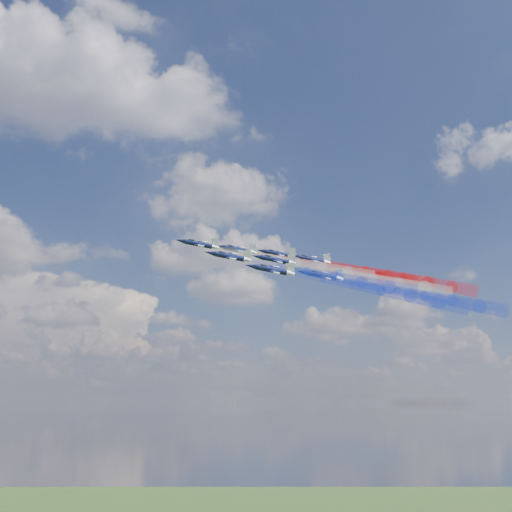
{
  "coord_description": "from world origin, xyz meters",
  "views": [
    {
      "loc": [
        -11.21,
        -148.16,
        132.11
      ],
      "look_at": [
        23.1,
        16.56,
        172.62
      ],
      "focal_mm": 43.08,
      "sensor_mm": 36.0,
      "label": 1
    }
  ],
  "objects": [
    {
      "name": "jet_lead",
      "position": [
        7.26,
        19.7,
        176.04
      ],
      "size": [
        15.32,
        12.89,
        9.37
      ],
      "primitive_type": null,
      "rotation": [
        0.2,
        -0.37,
        1.34
      ],
      "color": "black"
    },
    {
      "name": "jet_outer_right",
      "position": [
        33.9,
        34.26,
        178.02
      ],
      "size": [
        15.32,
        12.89,
        9.37
      ],
      "primitive_type": null,
      "rotation": [
        0.2,
        -0.37,
        1.34
      ],
      "color": "black"
    },
    {
      "name": "jet_outer_left",
      "position": [
        23.5,
        -1.19,
        164.85
      ],
      "size": [
        15.32,
        12.89,
        9.37
      ],
      "primitive_type": null,
      "rotation": [
        0.2,
        -0.37,
        1.34
      ],
      "color": "black"
    },
    {
      "name": "trail_rear_right",
      "position": [
        68.76,
        18.99,
        168.91
      ],
      "size": [
        44.62,
        12.48,
        13.64
      ],
      "primitive_type": null,
      "rotation": [
        0.2,
        -0.37,
        1.34
      ],
      "color": "red"
    },
    {
      "name": "trail_center_third",
      "position": [
        55.77,
        11.16,
        166.39
      ],
      "size": [
        44.62,
        12.48,
        13.64
      ],
      "primitive_type": null,
      "rotation": [
        0.2,
        -0.37,
        1.34
      ],
      "color": "white"
    },
    {
      "name": "jet_rear_right",
      "position": [
        41.53,
        23.28,
        174.0
      ],
      "size": [
        15.32,
        12.89,
        9.37
      ],
      "primitive_type": null,
      "rotation": [
        0.2,
        -0.37,
        1.34
      ],
      "color": "black"
    },
    {
      "name": "trail_inner_left",
      "position": [
        41.36,
        3.03,
        164.76
      ],
      "size": [
        44.62,
        12.48,
        13.64
      ],
      "primitive_type": null,
      "rotation": [
        0.2,
        -0.37,
        1.34
      ],
      "color": "#1B33E8"
    },
    {
      "name": "jet_inner_right",
      "position": [
        19.42,
        25.26,
        176.4
      ],
      "size": [
        15.32,
        12.89,
        9.37
      ],
      "primitive_type": null,
      "rotation": [
        0.2,
        -0.37,
        1.34
      ],
      "color": "black"
    },
    {
      "name": "trail_outer_right",
      "position": [
        61.14,
        29.96,
        172.94
      ],
      "size": [
        44.62,
        12.48,
        13.64
      ],
      "primitive_type": null,
      "rotation": [
        0.2,
        -0.37,
        1.34
      ],
      "color": "red"
    },
    {
      "name": "trail_outer_left",
      "position": [
        50.73,
        -5.48,
        159.77
      ],
      "size": [
        44.62,
        12.48,
        13.64
      ],
      "primitive_type": null,
      "rotation": [
        0.2,
        -0.37,
        1.34
      ],
      "color": "#1B33E8"
    },
    {
      "name": "trail_inner_right",
      "position": [
        46.65,
        20.97,
        171.32
      ],
      "size": [
        44.62,
        12.48,
        13.64
      ],
      "primitive_type": null,
      "rotation": [
        0.2,
        -0.37,
        1.34
      ],
      "color": "red"
    },
    {
      "name": "jet_rear_left",
      "position": [
        38.93,
        5.54,
        165.38
      ],
      "size": [
        15.32,
        12.89,
        9.37
      ],
      "primitive_type": null,
      "rotation": [
        0.2,
        -0.37,
        1.34
      ],
      "color": "black"
    },
    {
      "name": "trail_rear_left",
      "position": [
        66.16,
        1.25,
        160.29
      ],
      "size": [
        44.62,
        12.48,
        13.64
      ],
      "primitive_type": null,
      "rotation": [
        0.2,
        -0.37,
        1.34
      ],
      "color": "#1B33E8"
    },
    {
      "name": "jet_center_third",
      "position": [
        28.54,
        15.45,
        171.47
      ],
      "size": [
        15.32,
        12.89,
        9.37
      ],
      "primitive_type": null,
      "rotation": [
        0.2,
        -0.37,
        1.34
      ],
      "color": "black"
    },
    {
      "name": "jet_inner_left",
      "position": [
        14.13,
        7.33,
        169.84
      ],
      "size": [
        15.32,
        12.89,
        9.37
      ],
      "primitive_type": null,
      "rotation": [
        0.2,
        -0.37,
        1.34
      ],
      "color": "black"
    },
    {
      "name": "trail_lead",
      "position": [
        34.49,
        15.41,
        170.96
      ],
      "size": [
        44.62,
        12.48,
        13.64
      ],
      "primitive_type": null,
      "rotation": [
        0.2,
        -0.37,
        1.34
      ],
      "color": "white"
    }
  ]
}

